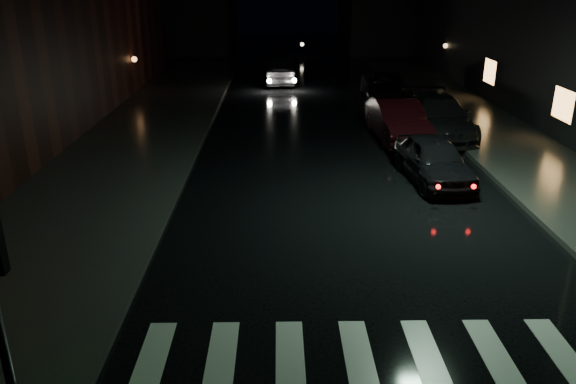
{
  "coord_description": "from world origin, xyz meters",
  "views": [
    {
      "loc": [
        1.02,
        -7.16,
        6.23
      ],
      "look_at": [
        1.23,
        4.83,
        1.6
      ],
      "focal_mm": 35.0,
      "sensor_mm": 36.0,
      "label": 1
    }
  ],
  "objects_px": {
    "parked_car_c": "(437,116)",
    "parked_car_d": "(385,86)",
    "oncoming_car": "(276,71)",
    "parked_car_b": "(398,121)",
    "parked_car_a": "(434,160)"
  },
  "relations": [
    {
      "from": "parked_car_c",
      "to": "parked_car_d",
      "type": "relative_size",
      "value": 1.12
    },
    {
      "from": "parked_car_c",
      "to": "oncoming_car",
      "type": "relative_size",
      "value": 1.18
    },
    {
      "from": "parked_car_b",
      "to": "parked_car_d",
      "type": "height_order",
      "value": "parked_car_b"
    },
    {
      "from": "parked_car_a",
      "to": "parked_car_d",
      "type": "xyz_separation_m",
      "value": [
        0.77,
        12.99,
        -0.02
      ]
    },
    {
      "from": "parked_car_c",
      "to": "parked_car_b",
      "type": "bearing_deg",
      "value": -157.64
    },
    {
      "from": "parked_car_d",
      "to": "oncoming_car",
      "type": "bearing_deg",
      "value": 144.25
    },
    {
      "from": "parked_car_a",
      "to": "parked_car_c",
      "type": "bearing_deg",
      "value": 68.83
    },
    {
      "from": "parked_car_c",
      "to": "parked_car_d",
      "type": "bearing_deg",
      "value": 96.22
    },
    {
      "from": "parked_car_c",
      "to": "parked_car_d",
      "type": "xyz_separation_m",
      "value": [
        -0.82,
        7.41,
        -0.11
      ]
    },
    {
      "from": "parked_car_b",
      "to": "parked_car_d",
      "type": "relative_size",
      "value": 0.98
    },
    {
      "from": "parked_car_a",
      "to": "parked_car_d",
      "type": "distance_m",
      "value": 13.02
    },
    {
      "from": "parked_car_d",
      "to": "oncoming_car",
      "type": "relative_size",
      "value": 1.06
    },
    {
      "from": "parked_car_a",
      "to": "parked_car_d",
      "type": "height_order",
      "value": "parked_car_a"
    },
    {
      "from": "parked_car_a",
      "to": "oncoming_car",
      "type": "relative_size",
      "value": 0.89
    },
    {
      "from": "parked_car_a",
      "to": "parked_car_b",
      "type": "relative_size",
      "value": 0.86
    }
  ]
}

